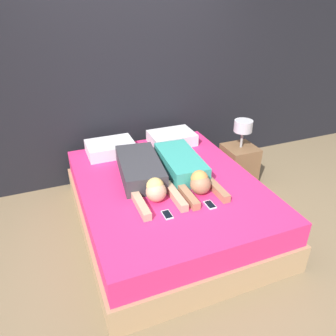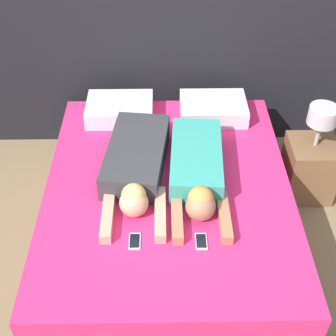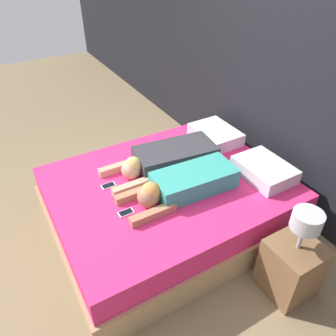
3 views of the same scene
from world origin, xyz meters
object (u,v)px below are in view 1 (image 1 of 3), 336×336
Objects in this scene: bed at (168,203)px; cell_phone_right at (210,205)px; pillow_head_left at (111,148)px; nightstand at (239,162)px; person_left at (143,172)px; cell_phone_left at (167,215)px; pillow_head_right at (172,138)px; person_right at (185,168)px.

bed is 17.00× the size of cell_phone_right.
pillow_head_left is 1.44m from cell_phone_right.
nightstand reaches higher than bed.
person_left is 0.74m from cell_phone_right.
nightstand is (1.34, 0.95, -0.23)m from cell_phone_left.
cell_phone_right is at bearing -69.29° from bed.
pillow_head_right is at bearing 49.97° from person_left.
person_right is (-0.18, -0.78, 0.02)m from pillow_head_right.
person_right reaches higher than cell_phone_left.
pillow_head_right is at bearing 0.00° from pillow_head_left.
pillow_head_right is 4.18× the size of cell_phone_right.
pillow_head_left is 4.18× the size of cell_phone_right.
pillow_head_left is 0.49× the size of person_right.
bed is at bearing -114.76° from pillow_head_right.
cell_phone_left is 0.15× the size of nightstand.
bed is 0.43m from person_left.
person_right is 1.07m from nightstand.
person_left reaches higher than pillow_head_right.
person_left is (0.16, -0.71, 0.02)m from pillow_head_left.
bed is 0.41m from person_right.
person_left reaches higher than cell_phone_left.
pillow_head_left reaches higher than cell_phone_left.
nightstand is at bearing 24.06° from person_right.
person_right is (0.20, 0.04, 0.35)m from bed.
cell_phone_right is 0.15× the size of nightstand.
person_left reaches higher than pillow_head_left.
pillow_head_left is at bearing 97.28° from cell_phone_left.
pillow_head_left is at bearing 180.00° from pillow_head_right.
person_left is 0.61m from cell_phone_left.
cell_phone_left is 1.00× the size of cell_phone_right.
cell_phone_left is (0.01, -0.61, -0.08)m from person_left.
cell_phone_left is (0.17, -1.32, -0.06)m from pillow_head_left.
pillow_head_right reaches higher than cell_phone_left.
person_right is 0.55m from cell_phone_right.
bed is 17.00× the size of cell_phone_left.
person_right reaches higher than bed.
bed is 1.88× the size of person_left.
cell_phone_right is at bearing -134.31° from nightstand.
nightstand is at bearing 45.69° from cell_phone_right.
cell_phone_left is at bearing -113.93° from pillow_head_right.
nightstand is (0.94, 0.96, -0.23)m from cell_phone_right.
pillow_head_left is at bearing 102.59° from person_left.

